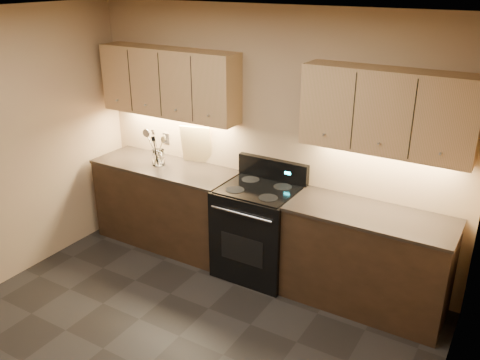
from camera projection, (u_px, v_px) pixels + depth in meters
ceiling at (113, 22)px, 2.97m from camera, size 4.00×4.00×0.00m
wall_back at (268, 142)px, 5.05m from camera, size 4.00×0.04×2.60m
wall_right at (435, 314)px, 2.51m from camera, size 0.04×4.00×2.60m
counter_left at (167, 204)px, 5.65m from camera, size 1.62×0.62×0.93m
counter_right at (366, 260)px, 4.57m from camera, size 1.46×0.62×0.93m
stove at (259, 230)px, 5.07m from camera, size 0.76×0.68×1.14m
upper_cab_left at (169, 83)px, 5.26m from camera, size 1.60×0.30×0.70m
upper_cab_right at (388, 112)px, 4.18m from camera, size 1.44×0.30×0.70m
outlet_plate at (166, 138)px, 5.73m from camera, size 0.08×0.01×0.12m
utensil_crock at (158, 158)px, 5.47m from camera, size 0.16×0.16×0.17m
cutting_board at (196, 144)px, 5.47m from camera, size 0.35×0.18×0.42m
wooden_spoon at (155, 149)px, 5.43m from camera, size 0.16×0.13×0.33m
black_turner at (157, 150)px, 5.40m from camera, size 0.15×0.10×0.33m
steel_spatula at (160, 146)px, 5.41m from camera, size 0.18×0.12×0.41m
steel_skimmer at (159, 147)px, 5.40m from camera, size 0.26×0.11×0.38m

